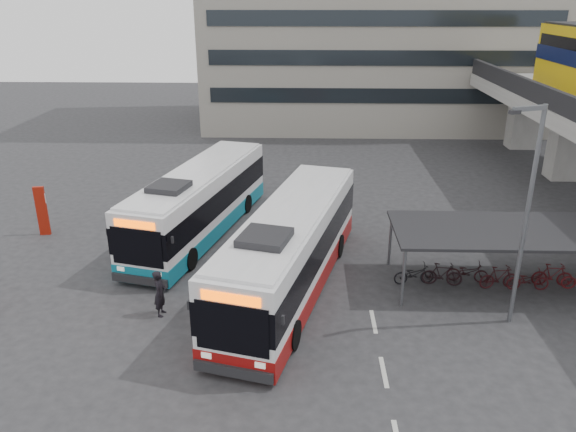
{
  "coord_description": "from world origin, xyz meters",
  "views": [
    {
      "loc": [
        -0.12,
        -18.05,
        11.35
      ],
      "look_at": [
        -0.86,
        5.54,
        2.0
      ],
      "focal_mm": 35.0,
      "sensor_mm": 36.0,
      "label": 1
    }
  ],
  "objects_px": {
    "bus_main": "(291,250)",
    "bus_teal": "(200,202)",
    "lamp_post": "(526,206)",
    "pedestrian": "(160,293)"
  },
  "relations": [
    {
      "from": "lamp_post",
      "to": "pedestrian",
      "type": "bearing_deg",
      "value": 158.94
    },
    {
      "from": "bus_teal",
      "to": "pedestrian",
      "type": "relative_size",
      "value": 6.77
    },
    {
      "from": "bus_main",
      "to": "pedestrian",
      "type": "height_order",
      "value": "bus_main"
    },
    {
      "from": "bus_main",
      "to": "lamp_post",
      "type": "relative_size",
      "value": 1.61
    },
    {
      "from": "bus_teal",
      "to": "bus_main",
      "type": "bearing_deg",
      "value": -35.97
    },
    {
      "from": "bus_main",
      "to": "lamp_post",
      "type": "height_order",
      "value": "lamp_post"
    },
    {
      "from": "bus_main",
      "to": "pedestrian",
      "type": "distance_m",
      "value": 5.39
    },
    {
      "from": "bus_main",
      "to": "bus_teal",
      "type": "height_order",
      "value": "bus_main"
    },
    {
      "from": "pedestrian",
      "to": "lamp_post",
      "type": "bearing_deg",
      "value": -87.01
    },
    {
      "from": "pedestrian",
      "to": "lamp_post",
      "type": "distance_m",
      "value": 13.47
    }
  ]
}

